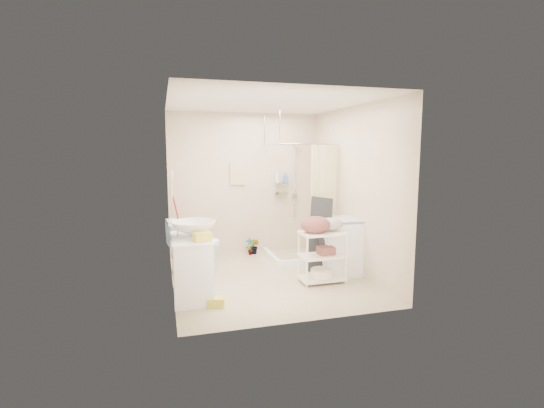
# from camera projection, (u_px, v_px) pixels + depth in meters

# --- Properties ---
(floor) EXTENTS (3.20, 3.20, 0.00)m
(floor) POSITION_uv_depth(u_px,v_px,m) (268.00, 278.00, 5.97)
(floor) COLOR #C3B592
(floor) RESTS_ON ground
(ceiling) EXTENTS (2.80, 3.20, 0.04)m
(ceiling) POSITION_uv_depth(u_px,v_px,m) (268.00, 102.00, 5.62)
(ceiling) COLOR silver
(ceiling) RESTS_ON ground
(wall_back) EXTENTS (2.80, 0.04, 2.60)m
(wall_back) POSITION_uv_depth(u_px,v_px,m) (245.00, 184.00, 7.32)
(wall_back) COLOR beige
(wall_back) RESTS_ON ground
(wall_front) EXTENTS (2.80, 0.04, 2.60)m
(wall_front) POSITION_uv_depth(u_px,v_px,m) (306.00, 208.00, 4.27)
(wall_front) COLOR beige
(wall_front) RESTS_ON ground
(wall_left) EXTENTS (0.04, 3.20, 2.60)m
(wall_left) POSITION_uv_depth(u_px,v_px,m) (170.00, 196.00, 5.42)
(wall_left) COLOR beige
(wall_left) RESTS_ON ground
(wall_right) EXTENTS (0.04, 3.20, 2.60)m
(wall_right) POSITION_uv_depth(u_px,v_px,m) (354.00, 190.00, 6.17)
(wall_right) COLOR beige
(wall_right) RESTS_ON ground
(vanity) EXTENTS (0.53, 0.92, 0.81)m
(vanity) POSITION_uv_depth(u_px,v_px,m) (192.00, 267.00, 5.14)
(vanity) COLOR white
(vanity) RESTS_ON ground
(sink) EXTENTS (0.69, 0.69, 0.20)m
(sink) POSITION_uv_depth(u_px,v_px,m) (194.00, 229.00, 5.13)
(sink) COLOR silver
(sink) RESTS_ON vanity
(counter_basket) EXTENTS (0.23, 0.20, 0.11)m
(counter_basket) POSITION_uv_depth(u_px,v_px,m) (202.00, 237.00, 4.85)
(counter_basket) COLOR yellow
(counter_basket) RESTS_ON vanity
(floor_basket) EXTENTS (0.33, 0.27, 0.16)m
(floor_basket) POSITION_uv_depth(u_px,v_px,m) (216.00, 300.00, 4.87)
(floor_basket) COLOR #D8D23F
(floor_basket) RESTS_ON ground
(toilet) EXTENTS (0.87, 0.54, 0.85)m
(toilet) POSITION_uv_depth(u_px,v_px,m) (194.00, 245.00, 6.25)
(toilet) COLOR white
(toilet) RESTS_ON ground
(mop) EXTENTS (0.14, 0.14, 1.23)m
(mop) POSITION_uv_depth(u_px,v_px,m) (177.00, 225.00, 6.97)
(mop) COLOR #A41613
(mop) RESTS_ON ground
(potted_plant_a) EXTENTS (0.18, 0.14, 0.31)m
(potted_plant_a) POSITION_uv_depth(u_px,v_px,m) (250.00, 247.00, 7.28)
(potted_plant_a) COLOR brown
(potted_plant_a) RESTS_ON ground
(potted_plant_b) EXTENTS (0.20, 0.20, 0.29)m
(potted_plant_b) POSITION_uv_depth(u_px,v_px,m) (255.00, 246.00, 7.34)
(potted_plant_b) COLOR #9C5037
(potted_plant_b) RESTS_ON ground
(hanging_towel) EXTENTS (0.28, 0.03, 0.42)m
(hanging_towel) POSITION_uv_depth(u_px,v_px,m) (238.00, 173.00, 7.23)
(hanging_towel) COLOR #CEBD8D
(hanging_towel) RESTS_ON wall_back
(towel_ring) EXTENTS (0.04, 0.22, 0.34)m
(towel_ring) POSITION_uv_depth(u_px,v_px,m) (171.00, 184.00, 5.21)
(towel_ring) COLOR #F0E598
(towel_ring) RESTS_ON wall_left
(tp_holder) EXTENTS (0.08, 0.12, 0.14)m
(tp_holder) POSITION_uv_depth(u_px,v_px,m) (174.00, 236.00, 5.55)
(tp_holder) COLOR silver
(tp_holder) RESTS_ON wall_left
(shower) EXTENTS (1.10, 1.10, 2.10)m
(shower) POSITION_uv_depth(u_px,v_px,m) (298.00, 199.00, 7.06)
(shower) COLOR white
(shower) RESTS_ON ground
(shampoo_bottle_a) EXTENTS (0.10, 0.10, 0.23)m
(shampoo_bottle_a) POSITION_uv_depth(u_px,v_px,m) (277.00, 176.00, 7.39)
(shampoo_bottle_a) COLOR silver
(shampoo_bottle_a) RESTS_ON shower
(shampoo_bottle_b) EXTENTS (0.09, 0.09, 0.18)m
(shampoo_bottle_b) POSITION_uv_depth(u_px,v_px,m) (286.00, 178.00, 7.43)
(shampoo_bottle_b) COLOR #385FAA
(shampoo_bottle_b) RESTS_ON shower
(washing_machine) EXTENTS (0.62, 0.64, 0.87)m
(washing_machine) POSITION_uv_depth(u_px,v_px,m) (339.00, 246.00, 6.18)
(washing_machine) COLOR white
(washing_machine) RESTS_ON ground
(laundry_rack) EXTENTS (0.66, 0.39, 0.90)m
(laundry_rack) POSITION_uv_depth(u_px,v_px,m) (322.00, 252.00, 5.73)
(laundry_rack) COLOR white
(laundry_rack) RESTS_ON ground
(ironing_board) EXTENTS (0.36, 0.14, 1.23)m
(ironing_board) POSITION_uv_depth(u_px,v_px,m) (320.00, 234.00, 6.15)
(ironing_board) COLOR black
(ironing_board) RESTS_ON ground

